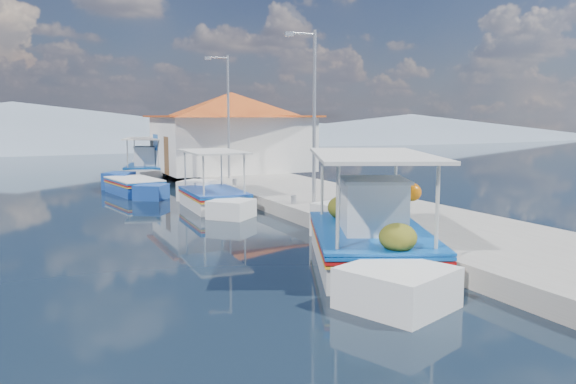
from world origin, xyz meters
name	(u,v)px	position (x,y,z in m)	size (l,w,h in m)	color
ground	(207,238)	(0.00, 0.00, 0.00)	(160.00, 160.00, 0.00)	black
quay	(297,194)	(5.90, 6.00, 0.25)	(5.00, 44.00, 0.50)	#9A9790
bollards	(258,189)	(3.80, 5.25, 0.65)	(0.20, 17.20, 0.30)	#A5A8AD
main_caique	(367,240)	(2.66, -4.43, 0.57)	(4.99, 8.23, 2.97)	white
caique_green_canopy	(213,199)	(1.92, 5.34, 0.37)	(2.18, 6.64, 2.48)	white
caique_blue_hull	(134,187)	(-0.08, 10.88, 0.29)	(2.38, 5.95, 1.07)	#19439A
caique_far	(146,170)	(1.86, 17.72, 0.48)	(3.52, 7.04, 2.57)	white
harbor_building	(232,130)	(6.20, 15.00, 2.78)	(10.49, 10.49, 4.40)	white
lamp_post_near	(312,108)	(4.51, 2.00, 3.85)	(1.21, 0.14, 6.00)	#A5A8AD
lamp_post_far	(226,110)	(4.51, 11.00, 3.85)	(1.21, 0.14, 6.00)	#A5A8AD
mountain_ridge	(120,129)	(6.54, 56.00, 2.04)	(171.40, 96.00, 5.50)	gray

